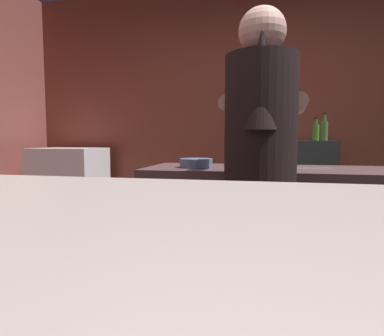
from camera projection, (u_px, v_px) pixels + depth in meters
wall_back at (263, 116)px, 3.49m from camera, size 5.20×0.10×2.70m
prep_counter at (319, 246)px, 1.99m from camera, size 2.10×0.60×0.93m
back_shelf at (287, 197)px, 3.23m from camera, size 0.87×0.36×1.10m
mini_fridge at (70, 195)px, 3.55m from camera, size 0.68×0.58×1.01m
bartender at (261, 163)px, 1.57m from camera, size 0.44×0.52×1.71m
mixing_bowl at (196, 163)px, 2.04m from camera, size 0.20×0.20×0.06m
chefs_knife at (311, 169)px, 1.91m from camera, size 0.24×0.09×0.01m
bottle_hot_sauce at (324, 130)px, 3.14m from camera, size 0.07×0.07×0.26m
bottle_soy at (316, 132)px, 3.04m from camera, size 0.06×0.06×0.21m
bottle_vinegar at (271, 133)px, 3.29m from camera, size 0.06×0.06×0.20m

